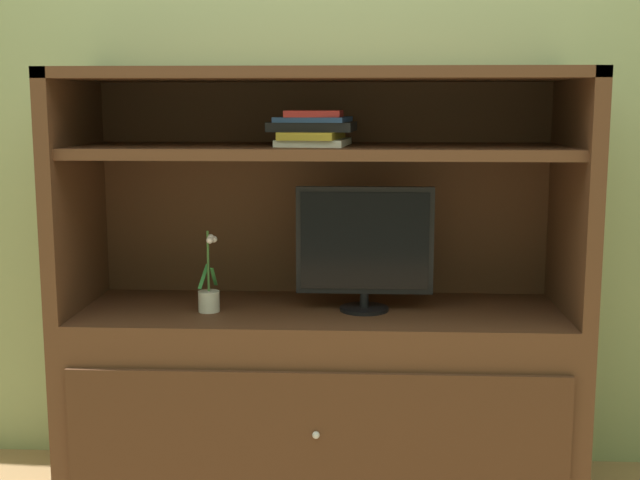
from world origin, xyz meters
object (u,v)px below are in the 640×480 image
object	(u,v)px
tv_monitor	(365,246)
magazine_stack	(313,129)
media_console	(321,360)
potted_plant	(209,293)

from	to	relation	value
tv_monitor	magazine_stack	distance (m)	0.43
tv_monitor	magazine_stack	size ratio (longest dim) A/B	1.37
media_console	tv_monitor	xyz separation A→B (m)	(0.15, -0.02, 0.41)
potted_plant	magazine_stack	xyz separation A→B (m)	(0.35, 0.06, 0.56)
magazine_stack	tv_monitor	bearing A→B (deg)	-7.56
media_console	potted_plant	world-z (taller)	media_console
tv_monitor	potted_plant	distance (m)	0.56
tv_monitor	magazine_stack	xyz separation A→B (m)	(-0.18, 0.02, 0.39)
media_console	magazine_stack	world-z (taller)	media_console
media_console	tv_monitor	world-z (taller)	media_console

